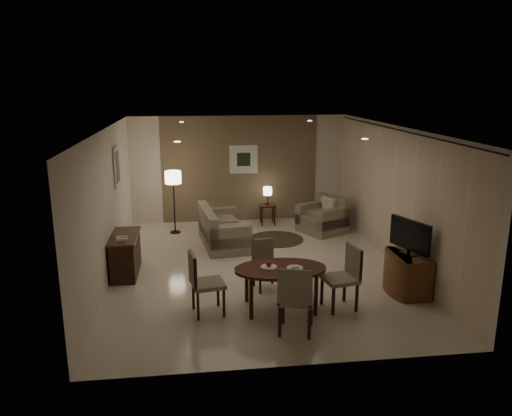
{
  "coord_description": "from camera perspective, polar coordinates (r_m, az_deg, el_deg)",
  "views": [
    {
      "loc": [
        -1.19,
        -9.07,
        3.53
      ],
      "look_at": [
        0.0,
        0.2,
        1.15
      ],
      "focal_mm": 35.0,
      "sensor_mm": 36.0,
      "label": 1
    }
  ],
  "objects": [
    {
      "name": "fruit_apple",
      "position": [
        7.89,
        1.46,
        -6.38
      ],
      "size": [
        0.09,
        0.09,
        0.09
      ],
      "primitive_type": "sphere",
      "color": "maroon",
      "rests_on": "plate_a"
    },
    {
      "name": "curtain_rod",
      "position": [
        9.9,
        15.91,
        8.59
      ],
      "size": [
        0.03,
        6.8,
        0.03
      ],
      "primitive_type": "cylinder",
      "rotation": [
        1.57,
        0.0,
        0.0
      ],
      "color": "black",
      "rests_on": "wall_right"
    },
    {
      "name": "chair_right",
      "position": [
        8.07,
        9.54,
        -7.91
      ],
      "size": [
        0.58,
        0.58,
        1.02
      ],
      "primitive_type": null,
      "rotation": [
        0.0,
        0.0,
        -1.38
      ],
      "color": "gray",
      "rests_on": "floor"
    },
    {
      "name": "dining_table",
      "position": [
        8.03,
        2.79,
        -9.13
      ],
      "size": [
        1.46,
        0.91,
        0.68
      ],
      "primitive_type": null,
      "color": "#412315",
      "rests_on": "floor"
    },
    {
      "name": "art_back_canvas",
      "position": [
        12.73,
        -1.42,
        5.56
      ],
      "size": [
        0.34,
        0.01,
        0.34
      ],
      "primitive_type": "cube",
      "color": "black",
      "rests_on": "wall_back"
    },
    {
      "name": "chair_near",
      "position": [
        7.28,
        4.61,
        -10.19
      ],
      "size": [
        0.63,
        0.63,
        1.04
      ],
      "primitive_type": null,
      "rotation": [
        0.0,
        0.0,
        2.85
      ],
      "color": "gray",
      "rests_on": "floor"
    },
    {
      "name": "downlight_fr",
      "position": [
        11.2,
        6.16,
        9.88
      ],
      "size": [
        0.1,
        0.1,
        0.01
      ],
      "primitive_type": "cylinder",
      "color": "white",
      "rests_on": "ceiling"
    },
    {
      "name": "napkin",
      "position": [
        7.88,
        4.47,
        -6.69
      ],
      "size": [
        0.12,
        0.08,
        0.03
      ],
      "primitive_type": "cube",
      "color": "white",
      "rests_on": "plate_b"
    },
    {
      "name": "side_table",
      "position": [
        12.66,
        1.32,
        -0.71
      ],
      "size": [
        0.4,
        0.4,
        0.51
      ],
      "primitive_type": null,
      "color": "black",
      "rests_on": "floor"
    },
    {
      "name": "plate_b",
      "position": [
        7.89,
        4.47,
        -6.85
      ],
      "size": [
        0.26,
        0.26,
        0.02
      ],
      "primitive_type": "cylinder",
      "color": "white",
      "rests_on": "dining_table"
    },
    {
      "name": "art_left_frame",
      "position": [
        10.52,
        -15.63,
        4.57
      ],
      "size": [
        0.03,
        0.6,
        0.8
      ],
      "primitive_type": "cube",
      "color": "silver",
      "rests_on": "wall_left"
    },
    {
      "name": "curtain_wall",
      "position": [
        10.11,
        15.4,
        1.13
      ],
      "size": [
        0.08,
        6.7,
        2.58
      ],
      "primitive_type": null,
      "color": "beige",
      "rests_on": "wall_right"
    },
    {
      "name": "console_desk",
      "position": [
        9.69,
        -14.67,
        -5.2
      ],
      "size": [
        0.48,
        1.2,
        0.75
      ],
      "primitive_type": null,
      "color": "#412315",
      "rests_on": "floor"
    },
    {
      "name": "taupe_accent",
      "position": [
        12.8,
        -1.88,
        4.48
      ],
      "size": [
        3.96,
        0.03,
        2.7
      ],
      "primitive_type": "cube",
      "color": "#79634B",
      "rests_on": "wall_back"
    },
    {
      "name": "downlight_nr",
      "position": [
        7.76,
        12.34,
        7.71
      ],
      "size": [
        0.1,
        0.1,
        0.01
      ],
      "primitive_type": "cylinder",
      "color": "white",
      "rests_on": "ceiling"
    },
    {
      "name": "chair_far",
      "position": [
        8.71,
        1.2,
        -6.59
      ],
      "size": [
        0.48,
        0.48,
        0.86
      ],
      "primitive_type": null,
      "rotation": [
        0.0,
        0.0,
        0.19
      ],
      "color": "gray",
      "rests_on": "floor"
    },
    {
      "name": "floor_lamp",
      "position": [
        11.95,
        -9.34,
        0.64
      ],
      "size": [
        0.38,
        0.38,
        1.5
      ],
      "primitive_type": null,
      "color": "#FFE5B7",
      "rests_on": "floor"
    },
    {
      "name": "sofa",
      "position": [
        11.03,
        -3.73,
        -2.15
      ],
      "size": [
        1.85,
        1.08,
        0.83
      ],
      "primitive_type": null,
      "rotation": [
        0.0,
        0.0,
        1.69
      ],
      "color": "gray",
      "rests_on": "floor"
    },
    {
      "name": "telephone",
      "position": [
        9.28,
        -15.06,
        -3.34
      ],
      "size": [
        0.2,
        0.14,
        0.09
      ],
      "primitive_type": null,
      "color": "white",
      "rests_on": "console_desk"
    },
    {
      "name": "downlight_nl",
      "position": [
        7.32,
        -8.99,
        7.48
      ],
      "size": [
        0.1,
        0.1,
        0.01
      ],
      "primitive_type": "cylinder",
      "color": "white",
      "rests_on": "ceiling"
    },
    {
      "name": "armchair",
      "position": [
        12.02,
        7.58,
        -0.81
      ],
      "size": [
        1.24,
        1.27,
        0.85
      ],
      "primitive_type": null,
      "rotation": [
        0.0,
        0.0,
        -1.08
      ],
      "color": "gray",
      "rests_on": "floor"
    },
    {
      "name": "chair_left",
      "position": [
        7.84,
        -5.51,
        -8.52
      ],
      "size": [
        0.56,
        0.56,
        1.0
      ],
      "primitive_type": null,
      "rotation": [
        0.0,
        0.0,
        1.74
      ],
      "color": "gray",
      "rests_on": "floor"
    },
    {
      "name": "art_left_canvas",
      "position": [
        10.51,
        -15.55,
        4.57
      ],
      "size": [
        0.01,
        0.46,
        0.64
      ],
      "primitive_type": "cube",
      "color": "gray",
      "rests_on": "wall_left"
    },
    {
      "name": "room_shell",
      "position": [
        9.79,
        -0.15,
        1.42
      ],
      "size": [
        5.5,
        7.0,
        2.7
      ],
      "color": "beige",
      "rests_on": "ground"
    },
    {
      "name": "table_lamp",
      "position": [
        12.54,
        1.33,
        1.51
      ],
      "size": [
        0.22,
        0.22,
        0.5
      ],
      "primitive_type": null,
      "color": "#FFEAC1",
      "rests_on": "side_table"
    },
    {
      "name": "flat_tv",
      "position": [
        8.74,
        17.18,
        -3.07
      ],
      "size": [
        0.36,
        0.85,
        0.6
      ],
      "primitive_type": null,
      "rotation": [
        0.0,
        0.0,
        0.35
      ],
      "color": "black",
      "rests_on": "tv_cabinet"
    },
    {
      "name": "tv_cabinet",
      "position": [
        8.96,
        16.98,
        -7.16
      ],
      "size": [
        0.48,
        0.9,
        0.7
      ],
      "primitive_type": null,
      "color": "brown",
      "rests_on": "floor"
    },
    {
      "name": "downlight_fl",
      "position": [
        10.9,
        -8.52,
        9.69
      ],
      "size": [
        0.1,
        0.1,
        0.01
      ],
      "primitive_type": "cylinder",
      "color": "white",
      "rests_on": "ceiling"
    },
    {
      "name": "round_rug",
      "position": [
        11.5,
        2.28,
        -3.56
      ],
      "size": [
        1.27,
        1.27,
        0.01
      ],
      "primitive_type": "cylinder",
      "color": "#463C27",
      "rests_on": "floor"
    },
    {
      "name": "plate_a",
      "position": [
        7.91,
        1.46,
        -6.74
      ],
      "size": [
        0.26,
        0.26,
        0.02
      ],
      "primitive_type": "cylinder",
      "color": "white",
      "rests_on": "dining_table"
    },
    {
      "name": "art_back_frame",
      "position": [
        12.74,
        -1.43,
        5.57
      ],
      "size": [
        0.72,
        0.03,
        0.72
      ],
      "primitive_type": "cube",
      "color": "silver",
      "rests_on": "wall_back"
    }
  ]
}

